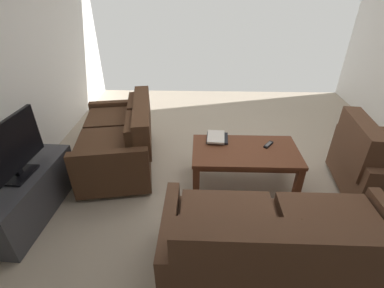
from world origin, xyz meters
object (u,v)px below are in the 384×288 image
(coffee_table, at_px, (245,155))
(tv_remote, at_px, (268,145))
(book_stack, at_px, (217,137))
(sofa_main, at_px, (281,247))
(tv_stand, at_px, (28,195))
(armchair_side, at_px, (383,167))
(flat_tv, at_px, (10,150))
(loveseat_near, at_px, (121,139))

(coffee_table, height_order, tv_remote, tv_remote)
(book_stack, bearing_deg, sofa_main, 106.72)
(sofa_main, relative_size, tv_stand, 1.52)
(sofa_main, height_order, book_stack, sofa_main)
(armchair_side, height_order, book_stack, armchair_side)
(coffee_table, height_order, book_stack, book_stack)
(coffee_table, relative_size, tv_stand, 0.99)
(flat_tv, distance_m, book_stack, 2.04)
(flat_tv, xyz_separation_m, armchair_side, (-3.60, -0.42, -0.40))
(coffee_table, height_order, tv_stand, tv_stand)
(sofa_main, distance_m, tv_stand, 2.38)
(flat_tv, distance_m, tv_remote, 2.54)
(loveseat_near, relative_size, coffee_table, 1.32)
(coffee_table, relative_size, book_stack, 3.81)
(sofa_main, bearing_deg, armchair_side, -141.27)
(tv_stand, height_order, tv_remote, tv_remote)
(loveseat_near, xyz_separation_m, flat_tv, (0.71, 0.90, 0.40))
(sofa_main, height_order, flat_tv, flat_tv)
(tv_remote, bearing_deg, book_stack, -11.95)
(coffee_table, relative_size, tv_remote, 7.46)
(tv_stand, distance_m, book_stack, 2.03)
(book_stack, height_order, tv_remote, book_stack)
(book_stack, distance_m, tv_remote, 0.58)
(armchair_side, xyz_separation_m, book_stack, (1.73, -0.34, 0.13))
(armchair_side, relative_size, tv_remote, 6.88)
(sofa_main, distance_m, book_stack, 1.46)
(sofa_main, xyz_separation_m, loveseat_near, (1.58, -1.54, 0.00))
(loveseat_near, xyz_separation_m, tv_stand, (0.71, 0.90, -0.12))
(armchair_side, bearing_deg, sofa_main, 38.73)
(coffee_table, xyz_separation_m, flat_tv, (2.18, 0.54, 0.36))
(armchair_side, distance_m, tv_remote, 1.19)
(tv_stand, bearing_deg, book_stack, -157.92)
(loveseat_near, relative_size, armchair_side, 1.43)
(tv_stand, relative_size, tv_remote, 7.56)
(sofa_main, relative_size, tv_remote, 11.53)
(book_stack, bearing_deg, coffee_table, 144.17)
(coffee_table, bearing_deg, book_stack, -35.83)
(loveseat_near, bearing_deg, coffee_table, 166.12)
(flat_tv, relative_size, armchair_side, 0.78)
(sofa_main, xyz_separation_m, armchair_side, (-1.31, -1.05, 0.00))
(armchair_side, xyz_separation_m, tv_remote, (1.16, -0.22, 0.11))
(flat_tv, height_order, armchair_side, flat_tv)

